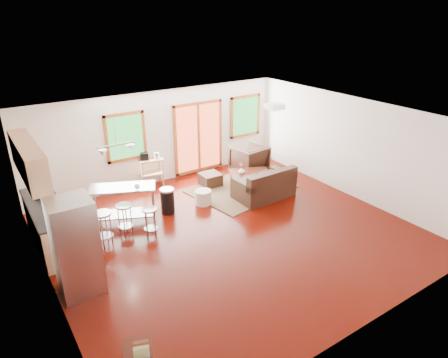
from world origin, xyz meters
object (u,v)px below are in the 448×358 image
loveseat (265,186)px  armchair (249,158)px  rug (241,189)px  kitchen_cart (150,163)px  coffee_table (249,174)px  ottoman (210,179)px  refrigerator (76,247)px  island (123,198)px

loveseat → armchair: size_ratio=1.66×
rug → kitchen_cart: size_ratio=2.58×
coffee_table → kitchen_cart: 2.77m
armchair → coffee_table: bearing=47.6°
ottoman → coffee_table: bearing=-37.0°
armchair → refrigerator: bearing=19.0°
loveseat → kitchen_cart: size_ratio=1.55×
ottoman → rug: bearing=-51.1°
armchair → ottoman: bearing=-0.4°
loveseat → coffee_table: (0.09, 0.79, 0.05)m
coffee_table → kitchen_cart: (-2.26, 1.57, 0.31)m
loveseat → kitchen_cart: 3.22m
ottoman → kitchen_cart: 1.74m
kitchen_cart → rug: bearing=-39.6°
coffee_table → ottoman: bearing=143.0°
refrigerator → loveseat: bearing=13.7°
ottoman → kitchen_cart: bearing=146.6°
coffee_table → island: bearing=-179.0°
refrigerator → ottoman: bearing=32.3°
coffee_table → ottoman: 1.11m
coffee_table → island: size_ratio=0.80×
rug → kitchen_cart: kitchen_cart is taller
rug → loveseat: loveseat is taller
rug → loveseat: size_ratio=1.66×
rug → island: island is taller
armchair → kitchen_cart: (-2.85, 0.76, 0.22)m
armchair → rug: bearing=37.3°
island → kitchen_cart: (1.39, 1.63, 0.04)m
refrigerator → kitchen_cart: refrigerator is taller
coffee_table → kitchen_cart: bearing=145.2°
armchair → ottoman: (-1.46, -0.16, -0.29)m
coffee_table → kitchen_cart: kitchen_cart is taller
ottoman → refrigerator: bearing=-148.9°
ottoman → kitchen_cart: (-1.39, 0.91, 0.51)m
loveseat → refrigerator: bearing=-168.4°
rug → refrigerator: 5.26m
rug → coffee_table: 0.48m
rug → refrigerator: bearing=-158.9°
armchair → refrigerator: 6.36m
ottoman → island: 2.90m
coffee_table → rug: bearing=-171.6°
armchair → kitchen_cart: 2.95m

